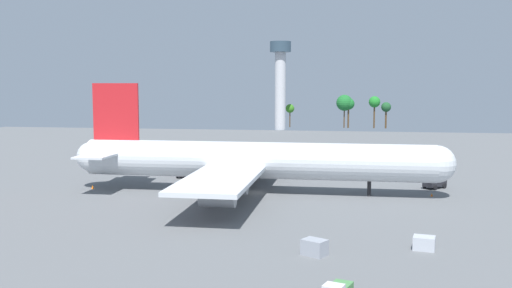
# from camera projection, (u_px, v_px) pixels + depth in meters

# --- Properties ---
(ground_plane) EXTENTS (285.00, 285.00, 0.00)m
(ground_plane) POSITION_uv_depth(u_px,v_px,m) (256.00, 193.00, 107.58)
(ground_plane) COLOR slate
(cargo_airplane) EXTENTS (71.25, 59.95, 20.44)m
(cargo_airplane) POSITION_uv_depth(u_px,v_px,m) (255.00, 161.00, 106.98)
(cargo_airplane) COLOR silver
(cargo_airplane) RESTS_ON ground_plane
(baggage_tug) EXTENTS (3.97, 4.85, 2.21)m
(baggage_tug) POSITION_uv_depth(u_px,v_px,m) (262.00, 163.00, 140.20)
(baggage_tug) COLOR #333338
(baggage_tug) RESTS_ON ground_plane
(maintenance_van) EXTENTS (2.55, 5.24, 2.15)m
(maintenance_van) POSITION_uv_depth(u_px,v_px,m) (184.00, 172.00, 125.22)
(maintenance_van) COLOR #333338
(maintenance_van) RESTS_ON ground_plane
(catering_truck) EXTENTS (4.96, 5.06, 2.23)m
(catering_truck) POSITION_uv_depth(u_px,v_px,m) (434.00, 182.00, 111.86)
(catering_truck) COLOR #232328
(catering_truck) RESTS_ON ground_plane
(cargo_container_fore) EXTENTS (3.41, 3.14, 1.92)m
(cargo_container_fore) POSITION_uv_depth(u_px,v_px,m) (315.00, 247.00, 68.51)
(cargo_container_fore) COLOR #999EA8
(cargo_container_fore) RESTS_ON ground_plane
(cargo_container_aft) EXTENTS (2.96, 2.57, 1.66)m
(cargo_container_aft) POSITION_uv_depth(u_px,v_px,m) (424.00, 243.00, 70.81)
(cargo_container_aft) COLOR #B7BCC6
(cargo_container_aft) RESTS_ON ground_plane
(safety_cone_nose) EXTENTS (0.40, 0.40, 0.57)m
(safety_cone_nose) POSITION_uv_depth(u_px,v_px,m) (432.00, 195.00, 104.17)
(safety_cone_nose) COLOR orange
(safety_cone_nose) RESTS_ON ground_plane
(safety_cone_tail) EXTENTS (0.50, 0.50, 0.72)m
(safety_cone_tail) POSITION_uv_depth(u_px,v_px,m) (93.00, 187.00, 111.68)
(safety_cone_tail) COLOR orange
(safety_cone_tail) RESTS_ON ground_plane
(control_tower) EXTENTS (9.18, 9.18, 38.41)m
(control_tower) POSITION_uv_depth(u_px,v_px,m) (280.00, 77.00, 250.42)
(control_tower) COLOR silver
(control_tower) RESTS_ON ground_plane
(tree_line_backdrop) EXTENTS (47.90, 7.37, 15.14)m
(tree_line_backdrop) POSITION_uv_depth(u_px,v_px,m) (350.00, 104.00, 261.94)
(tree_line_backdrop) COLOR #51381E
(tree_line_backdrop) RESTS_ON ground_plane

